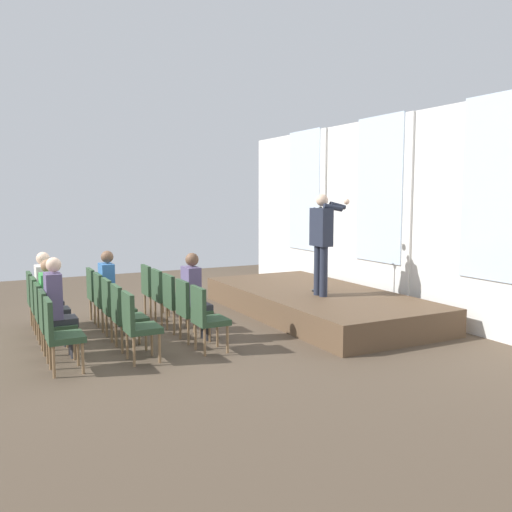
# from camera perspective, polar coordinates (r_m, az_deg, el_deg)

# --- Properties ---
(ground_plane) EXTENTS (13.95, 13.95, 0.00)m
(ground_plane) POSITION_cam_1_polar(r_m,az_deg,el_deg) (8.72, -15.83, -8.50)
(ground_plane) COLOR brown
(rear_partition) EXTENTS (10.07, 0.14, 3.70)m
(rear_partition) POSITION_cam_1_polar(r_m,az_deg,el_deg) (10.80, 13.03, 4.52)
(rear_partition) COLOR silver
(rear_partition) RESTS_ON ground
(stage_platform) EXTENTS (4.85, 2.34, 0.45)m
(stage_platform) POSITION_cam_1_polar(r_m,az_deg,el_deg) (10.14, 6.32, -4.91)
(stage_platform) COLOR brown
(stage_platform) RESTS_ON ground
(speaker) EXTENTS (0.51, 0.69, 1.77)m
(speaker) POSITION_cam_1_polar(r_m,az_deg,el_deg) (9.52, 6.90, 2.00)
(speaker) COLOR #232838
(speaker) RESTS_ON stage_platform
(mic_stand) EXTENTS (0.28, 0.28, 1.55)m
(mic_stand) POSITION_cam_1_polar(r_m,az_deg,el_deg) (10.02, 6.68, -1.79)
(mic_stand) COLOR black
(mic_stand) RESTS_ON stage_platform
(chair_r0_c0) EXTENTS (0.46, 0.44, 0.94)m
(chair_r0_c0) POSITION_cam_1_polar(r_m,az_deg,el_deg) (10.12, -10.80, -3.22)
(chair_r0_c0) COLOR olive
(chair_r0_c0) RESTS_ON ground
(chair_r0_c1) EXTENTS (0.46, 0.44, 0.94)m
(chair_r0_c1) POSITION_cam_1_polar(r_m,az_deg,el_deg) (9.51, -9.68, -3.82)
(chair_r0_c1) COLOR olive
(chair_r0_c1) RESTS_ON ground
(chair_r0_c2) EXTENTS (0.46, 0.44, 0.94)m
(chair_r0_c2) POSITION_cam_1_polar(r_m,az_deg,el_deg) (8.90, -8.42, -4.50)
(chair_r0_c2) COLOR olive
(chair_r0_c2) RESTS_ON ground
(chair_r0_c3) EXTENTS (0.46, 0.44, 0.94)m
(chair_r0_c3) POSITION_cam_1_polar(r_m,az_deg,el_deg) (8.30, -6.96, -5.27)
(chair_r0_c3) COLOR olive
(chair_r0_c3) RESTS_ON ground
(audience_r0_c3) EXTENTS (0.36, 0.39, 1.35)m
(audience_r0_c3) POSITION_cam_1_polar(r_m,az_deg,el_deg) (8.28, -6.46, -3.79)
(audience_r0_c3) COLOR #2D2D33
(audience_r0_c3) RESTS_ON ground
(chair_r0_c4) EXTENTS (0.46, 0.44, 0.94)m
(chair_r0_c4) POSITION_cam_1_polar(r_m,az_deg,el_deg) (7.70, -5.27, -6.16)
(chair_r0_c4) COLOR olive
(chair_r0_c4) RESTS_ON ground
(chair_r1_c0) EXTENTS (0.46, 0.44, 0.94)m
(chair_r1_c0) POSITION_cam_1_polar(r_m,az_deg,el_deg) (9.90, -16.25, -3.58)
(chair_r1_c0) COLOR olive
(chair_r1_c0) RESTS_ON ground
(chair_r1_c1) EXTENTS (0.46, 0.44, 0.94)m
(chair_r1_c1) POSITION_cam_1_polar(r_m,az_deg,el_deg) (9.27, -15.48, -4.23)
(chair_r1_c1) COLOR olive
(chair_r1_c1) RESTS_ON ground
(audience_r1_c1) EXTENTS (0.36, 0.39, 1.31)m
(audience_r1_c1) POSITION_cam_1_polar(r_m,az_deg,el_deg) (9.25, -15.02, -3.03)
(audience_r1_c1) COLOR #2D2D33
(audience_r1_c1) RESTS_ON ground
(chair_r1_c2) EXTENTS (0.46, 0.44, 0.94)m
(chair_r1_c2) POSITION_cam_1_polar(r_m,az_deg,el_deg) (8.64, -14.59, -4.96)
(chair_r1_c2) COLOR olive
(chair_r1_c2) RESTS_ON ground
(chair_r1_c3) EXTENTS (0.46, 0.44, 0.94)m
(chair_r1_c3) POSITION_cam_1_polar(r_m,az_deg,el_deg) (8.02, -13.57, -5.81)
(chair_r1_c3) COLOR olive
(chair_r1_c3) RESTS_ON ground
(chair_r1_c4) EXTENTS (0.46, 0.44, 0.94)m
(chair_r1_c4) POSITION_cam_1_polar(r_m,az_deg,el_deg) (7.40, -12.36, -6.80)
(chair_r1_c4) COLOR olive
(chair_r1_c4) RESTS_ON ground
(chair_r2_c0) EXTENTS (0.46, 0.44, 0.94)m
(chair_r2_c0) POSITION_cam_1_polar(r_m,az_deg,el_deg) (9.76, -21.91, -3.92)
(chair_r2_c0) COLOR olive
(chair_r2_c0) RESTS_ON ground
(chair_r2_c1) EXTENTS (0.46, 0.44, 0.94)m
(chair_r2_c1) POSITION_cam_1_polar(r_m,az_deg,el_deg) (9.13, -21.52, -4.61)
(chair_r2_c1) COLOR olive
(chair_r2_c1) RESTS_ON ground
(audience_r2_c1) EXTENTS (0.36, 0.39, 1.33)m
(audience_r2_c1) POSITION_cam_1_polar(r_m,az_deg,el_deg) (9.10, -21.07, -3.31)
(audience_r2_c1) COLOR #2D2D33
(audience_r2_c1) RESTS_ON ground
(chair_r2_c2) EXTENTS (0.46, 0.44, 0.94)m
(chair_r2_c2) POSITION_cam_1_polar(r_m,az_deg,el_deg) (8.49, -21.08, -5.39)
(chair_r2_c2) COLOR olive
(chair_r2_c2) RESTS_ON ground
(audience_r2_c2) EXTENTS (0.36, 0.39, 1.29)m
(audience_r2_c2) POSITION_cam_1_polar(r_m,az_deg,el_deg) (8.46, -20.57, -4.14)
(audience_r2_c2) COLOR #2D2D33
(audience_r2_c2) RESTS_ON ground
(chair_r2_c3) EXTENTS (0.46, 0.44, 0.94)m
(chair_r2_c3) POSITION_cam_1_polar(r_m,az_deg,el_deg) (7.86, -20.56, -6.30)
(chair_r2_c3) COLOR olive
(chair_r2_c3) RESTS_ON ground
(audience_r2_c3) EXTENTS (0.36, 0.39, 1.38)m
(audience_r2_c3) POSITION_cam_1_polar(r_m,az_deg,el_deg) (7.82, -20.05, -4.62)
(audience_r2_c3) COLOR #2D2D33
(audience_r2_c3) RESTS_ON ground
(chair_r2_c4) EXTENTS (0.46, 0.44, 0.94)m
(chair_r2_c4) POSITION_cam_1_polar(r_m,az_deg,el_deg) (7.23, -19.95, -7.37)
(chair_r2_c4) COLOR olive
(chair_r2_c4) RESTS_ON ground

